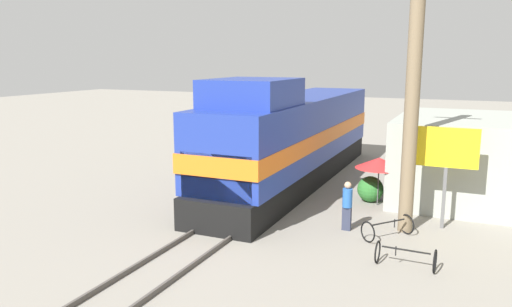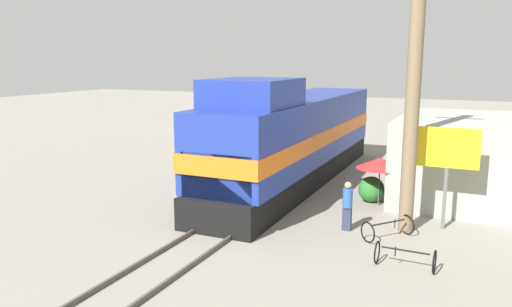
# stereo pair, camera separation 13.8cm
# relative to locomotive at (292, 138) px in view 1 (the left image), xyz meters

# --- Properties ---
(ground_plane) EXTENTS (120.00, 120.00, 0.00)m
(ground_plane) POSITION_rel_locomotive_xyz_m (0.00, -4.25, -2.21)
(ground_plane) COLOR gray
(rail_near) EXTENTS (0.08, 30.54, 0.15)m
(rail_near) POSITION_rel_locomotive_xyz_m (-0.72, -4.25, -2.14)
(rail_near) COLOR #4C4742
(rail_near) RESTS_ON ground_plane
(rail_far) EXTENTS (0.08, 30.54, 0.15)m
(rail_far) POSITION_rel_locomotive_xyz_m (0.72, -4.25, -2.14)
(rail_far) COLOR #4C4742
(rail_far) RESTS_ON ground_plane
(locomotive) EXTENTS (3.21, 16.77, 5.15)m
(locomotive) POSITION_rel_locomotive_xyz_m (0.00, 0.00, 0.00)
(locomotive) COLOR black
(locomotive) RESTS_ON ground_plane
(utility_pole) EXTENTS (1.80, 0.49, 9.31)m
(utility_pole) POSITION_rel_locomotive_xyz_m (5.86, -4.63, 2.48)
(utility_pole) COLOR #726047
(utility_pole) RESTS_ON ground_plane
(vendor_umbrella) EXTENTS (1.91, 1.91, 1.98)m
(vendor_umbrella) POSITION_rel_locomotive_xyz_m (4.41, -1.89, -0.45)
(vendor_umbrella) COLOR #4C4C4C
(vendor_umbrella) RESTS_ON ground_plane
(billboard_sign) EXTENTS (2.05, 0.12, 3.58)m
(billboard_sign) POSITION_rel_locomotive_xyz_m (7.02, -3.79, 0.46)
(billboard_sign) COLOR #595959
(billboard_sign) RESTS_ON ground_plane
(shrub_cluster) EXTENTS (1.08, 1.08, 1.08)m
(shrub_cluster) POSITION_rel_locomotive_xyz_m (4.03, -1.51, -1.67)
(shrub_cluster) COLOR #2D722D
(shrub_cluster) RESTS_ON ground_plane
(person_bystander) EXTENTS (0.34, 0.34, 1.74)m
(person_bystander) POSITION_rel_locomotive_xyz_m (3.98, -5.37, -1.27)
(person_bystander) COLOR #2D3347
(person_bystander) RESTS_ON ground_plane
(bicycle) EXTENTS (1.63, 1.78, 0.70)m
(bicycle) POSITION_rel_locomotive_xyz_m (5.43, -5.61, -1.85)
(bicycle) COLOR black
(bicycle) RESTS_ON ground_plane
(bicycle_spare) EXTENTS (1.67, 0.73, 0.67)m
(bicycle_spare) POSITION_rel_locomotive_xyz_m (6.29, -7.84, -1.87)
(bicycle_spare) COLOR black
(bicycle_spare) RESTS_ON ground_plane
(building_block_distant) EXTENTS (7.83, 6.96, 3.48)m
(building_block_distant) POSITION_rel_locomotive_xyz_m (8.69, 0.81, -0.47)
(building_block_distant) COLOR #999E93
(building_block_distant) RESTS_ON ground_plane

